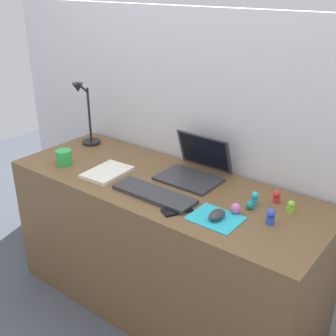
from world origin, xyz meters
name	(u,v)px	position (x,y,z in m)	size (l,w,h in m)	color
ground_plane	(163,302)	(0.00, 0.00, 0.00)	(6.00, 6.00, 0.00)	#474C56
back_wall	(202,157)	(0.00, 0.34, 0.77)	(2.84, 0.05, 1.53)	silver
desk	(163,246)	(0.00, 0.00, 0.37)	(1.64, 0.60, 0.74)	brown
laptop	(196,167)	(0.08, 0.16, 0.79)	(0.30, 0.28, 0.21)	#333338
keyboard	(154,194)	(0.05, -0.13, 0.75)	(0.41, 0.13, 0.02)	#333338
mousepad	(215,218)	(0.38, -0.13, 0.74)	(0.21, 0.17, 0.00)	#28B7CC
mouse	(217,215)	(0.39, -0.13, 0.76)	(0.06, 0.10, 0.03)	#333338
cell_phone	(177,210)	(0.22, -0.18, 0.74)	(0.06, 0.13, 0.01)	black
desk_lamp	(86,116)	(-0.68, 0.13, 0.92)	(0.11, 0.16, 0.39)	black
notebook_pad	(107,172)	(-0.29, -0.09, 0.75)	(0.17, 0.24, 0.02)	silver
coffee_mug	(64,157)	(-0.56, -0.14, 0.78)	(0.08, 0.08, 0.08)	green
toy_figurine_red	(277,196)	(0.52, 0.16, 0.77)	(0.03, 0.03, 0.06)	red
toy_figurine_blue	(271,216)	(0.58, -0.02, 0.77)	(0.04, 0.04, 0.07)	blue
toy_figurine_cyan	(255,198)	(0.46, 0.08, 0.78)	(0.03, 0.03, 0.06)	#28B7CC
toy_figurine_teal	(250,205)	(0.46, 0.03, 0.76)	(0.03, 0.03, 0.04)	teal
toy_figurine_pink	(236,209)	(0.43, -0.04, 0.76)	(0.04, 0.04, 0.05)	pink
toy_figurine_lime	(291,207)	(0.61, 0.11, 0.77)	(0.03, 0.03, 0.06)	#8CDB33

